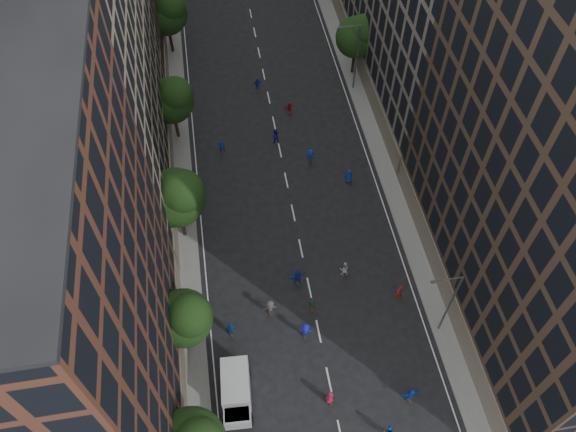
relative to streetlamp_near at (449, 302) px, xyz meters
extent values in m
plane|color=black|center=(-10.37, 28.00, -5.17)|extent=(240.00, 240.00, 0.00)
cube|color=slate|center=(-22.37, 35.50, -5.09)|extent=(4.00, 105.00, 0.15)
cube|color=slate|center=(1.63, 35.50, -5.09)|extent=(4.00, 105.00, 0.15)
cube|color=#542D20|center=(-29.37, -1.00, 9.83)|extent=(14.00, 22.00, 30.00)
cube|color=#8D7A5C|center=(-29.37, 23.00, 11.83)|extent=(14.00, 26.00, 34.00)
cylinder|color=black|center=(-21.57, 2.00, -3.32)|extent=(0.36, 0.36, 3.70)
sphere|color=black|center=(-21.57, 2.00, 0.04)|extent=(4.80, 4.80, 4.80)
sphere|color=black|center=(-20.97, 1.52, 1.24)|extent=(3.60, 3.60, 3.60)
cylinder|color=black|center=(-21.57, 14.00, -3.06)|extent=(0.36, 0.36, 4.22)
sphere|color=black|center=(-21.57, 14.00, 0.78)|extent=(5.60, 5.60, 5.60)
sphere|color=black|center=(-20.87, 13.44, 2.18)|extent=(4.20, 4.20, 4.20)
cylinder|color=black|center=(-21.57, 28.00, -3.23)|extent=(0.36, 0.36, 3.87)
sphere|color=black|center=(-21.57, 28.00, 0.29)|extent=(5.00, 5.00, 5.00)
sphere|color=black|center=(-20.94, 27.50, 1.54)|extent=(3.75, 3.75, 3.75)
cylinder|color=black|center=(-21.57, 44.00, -3.14)|extent=(0.36, 0.36, 4.05)
sphere|color=black|center=(-21.57, 44.00, 0.54)|extent=(5.40, 5.40, 5.40)
sphere|color=black|center=(-20.89, 43.46, 1.89)|extent=(4.05, 4.05, 4.05)
cylinder|color=black|center=(0.83, 36.00, -3.30)|extent=(0.36, 0.36, 3.74)
sphere|color=black|center=(0.83, 36.00, 0.10)|extent=(5.00, 5.00, 5.00)
sphere|color=black|center=(1.46, 35.50, 1.35)|extent=(3.75, 3.75, 3.75)
cylinder|color=#595B60|center=(0.23, 0.00, -0.67)|extent=(0.18, 0.18, 9.00)
cylinder|color=#595B60|center=(-0.97, 0.00, 3.83)|extent=(2.40, 0.12, 0.12)
cube|color=#595B60|center=(-2.07, 0.00, 3.78)|extent=(0.50, 0.22, 0.15)
cylinder|color=#595B60|center=(0.23, 33.00, -0.67)|extent=(0.18, 0.18, 9.00)
cylinder|color=#595B60|center=(-0.97, 33.00, 3.83)|extent=(2.40, 0.12, 0.12)
cube|color=#595B60|center=(-2.07, 33.00, 3.78)|extent=(0.50, 0.22, 0.15)
cube|color=#BCBCBF|center=(-18.13, -2.74, -3.61)|extent=(2.48, 3.99, 2.36)
cube|color=#BCBCBF|center=(-18.27, -5.09, -4.04)|extent=(2.24, 1.84, 1.50)
cube|color=black|center=(-18.27, -5.09, -3.35)|extent=(2.01, 1.51, 0.11)
cylinder|color=black|center=(-19.36, -5.34, -4.76)|extent=(0.32, 0.83, 0.81)
cylinder|color=black|center=(-17.22, -5.47, -4.76)|extent=(0.32, 0.83, 0.81)
cylinder|color=black|center=(-19.11, -1.17, -4.76)|extent=(0.32, 0.83, 0.81)
cylinder|color=black|center=(-16.97, -1.30, -4.76)|extent=(0.32, 0.83, 0.81)
imported|color=#1553B0|center=(-6.77, -8.15, -4.29)|extent=(1.03, 0.91, 1.76)
imported|color=#1618B8|center=(-11.62, 1.33, -4.23)|extent=(1.32, 0.92, 1.87)
imported|color=#114690|center=(-18.04, 2.52, -4.28)|extent=(1.09, 0.55, 1.78)
imported|color=#1639B7|center=(-4.19, -5.63, -4.30)|extent=(1.65, 0.62, 1.74)
imported|color=maroon|center=(-10.71, -4.77, -4.31)|extent=(0.95, 0.74, 1.72)
imported|color=maroon|center=(-2.46, 3.77, -4.26)|extent=(0.75, 0.59, 1.81)
imported|color=#B3B4AF|center=(-6.88, 6.92, -4.23)|extent=(1.03, 0.87, 1.88)
imported|color=#424146|center=(-14.34, 4.02, -4.20)|extent=(1.29, 0.78, 1.95)
imported|color=#206C41|center=(-10.48, 3.87, -4.41)|extent=(0.93, 0.49, 1.52)
imported|color=#1430A6|center=(-11.39, 6.76, -4.22)|extent=(1.82, 0.84, 1.89)
imported|color=#1429A2|center=(-3.82, 18.18, -4.30)|extent=(0.87, 0.59, 1.73)
imported|color=#122799|center=(-16.78, 24.66, -4.28)|extent=(0.65, 0.43, 1.77)
imported|color=#191293|center=(-10.73, 25.37, -4.21)|extent=(1.11, 0.97, 1.92)
imported|color=#142BA5|center=(-7.34, 21.79, -4.30)|extent=(1.27, 0.98, 1.73)
imported|color=#1630B4|center=(-11.48, 34.58, -4.30)|extent=(1.04, 0.48, 1.74)
imported|color=maroon|center=(-8.30, 29.89, -4.41)|extent=(1.48, 0.78, 1.52)
camera|label=1|loc=(-16.60, -19.64, 40.98)|focal=35.00mm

